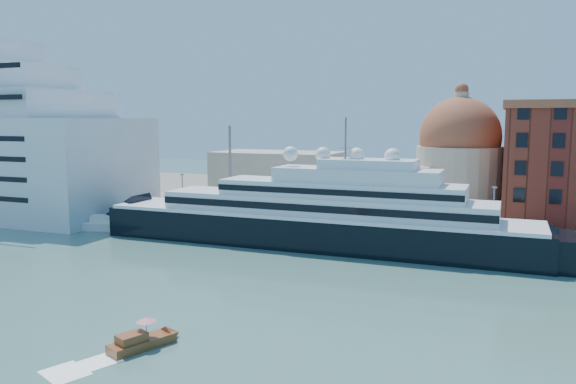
% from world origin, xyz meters
% --- Properties ---
extents(ground, '(400.00, 400.00, 0.00)m').
position_xyz_m(ground, '(0.00, 0.00, 0.00)').
color(ground, '#39635E').
rests_on(ground, ground).
extents(quay, '(180.00, 10.00, 2.50)m').
position_xyz_m(quay, '(0.00, 34.00, 1.25)').
color(quay, gray).
rests_on(quay, ground).
extents(land, '(260.00, 72.00, 2.00)m').
position_xyz_m(land, '(0.00, 75.00, 1.00)').
color(land, slate).
rests_on(land, ground).
extents(quay_fence, '(180.00, 0.10, 1.20)m').
position_xyz_m(quay_fence, '(0.00, 29.50, 3.10)').
color(quay_fence, slate).
rests_on(quay_fence, quay).
extents(superyacht, '(86.11, 11.94, 25.73)m').
position_xyz_m(superyacht, '(-1.50, 23.00, 4.44)').
color(superyacht, black).
rests_on(superyacht, ground).
extents(service_barge, '(14.33, 7.88, 3.07)m').
position_xyz_m(service_barge, '(-44.25, 20.84, 0.88)').
color(service_barge, white).
rests_on(service_barge, ground).
extents(water_taxi, '(4.48, 6.78, 3.07)m').
position_xyz_m(water_taxi, '(0.24, -24.62, 0.74)').
color(water_taxi, brown).
rests_on(water_taxi, ground).
extents(church, '(66.00, 18.00, 25.50)m').
position_xyz_m(church, '(6.39, 57.72, 10.91)').
color(church, beige).
rests_on(church, land).
extents(lamp_posts, '(120.80, 2.40, 18.00)m').
position_xyz_m(lamp_posts, '(-12.67, 32.27, 9.84)').
color(lamp_posts, slate).
rests_on(lamp_posts, quay).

